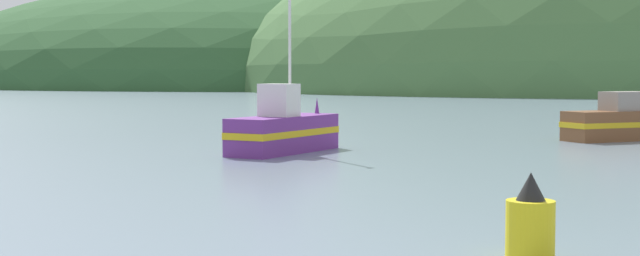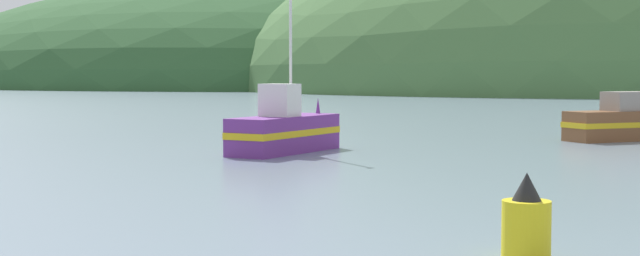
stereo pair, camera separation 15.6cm
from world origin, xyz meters
TOP-DOWN VIEW (x-y plane):
  - hill_far_center at (-8.31, 221.80)m, footprint 190.99×152.80m
  - fishing_boat_purple at (1.48, 37.06)m, footprint 4.41×6.26m
  - channel_buoy at (7.68, 16.34)m, footprint 0.87×0.87m

SIDE VIEW (x-z plane):
  - hill_far_center at x=-8.31m, z-range -26.41..26.41m
  - channel_buoy at x=7.68m, z-range -0.14..1.40m
  - fishing_boat_purple at x=1.48m, z-range -2.91..4.72m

